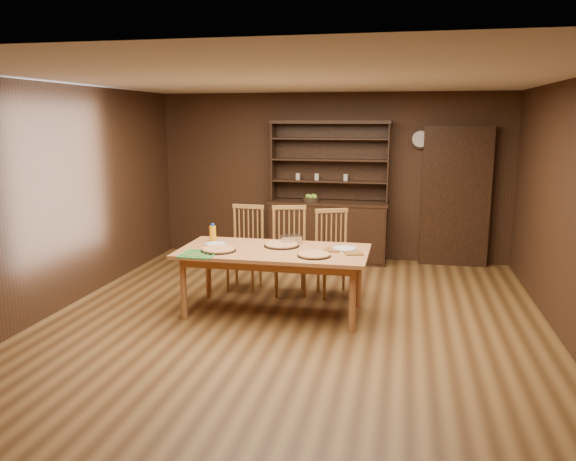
% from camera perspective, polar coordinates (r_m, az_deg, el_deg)
% --- Properties ---
extents(floor, '(6.00, 6.00, 0.00)m').
position_cam_1_polar(floor, '(6.31, 0.62, -9.11)').
color(floor, brown).
rests_on(floor, ground).
extents(room_shell, '(6.00, 6.00, 6.00)m').
position_cam_1_polar(room_shell, '(5.95, 0.66, 5.28)').
color(room_shell, silver).
rests_on(room_shell, floor).
extents(china_hutch, '(1.84, 0.52, 2.17)m').
position_cam_1_polar(china_hutch, '(8.78, 4.12, 0.74)').
color(china_hutch, black).
rests_on(china_hutch, floor).
extents(doorway, '(1.00, 0.18, 2.10)m').
position_cam_1_polar(doorway, '(8.81, 16.65, 3.32)').
color(doorway, black).
rests_on(doorway, floor).
extents(wall_clock, '(0.30, 0.05, 0.30)m').
position_cam_1_polar(wall_clock, '(8.77, 13.31, 9.04)').
color(wall_clock, black).
rests_on(wall_clock, room_shell).
extents(dining_table, '(2.12, 1.06, 0.75)m').
position_cam_1_polar(dining_table, '(6.35, -1.46, -2.56)').
color(dining_table, '#A56D39').
rests_on(dining_table, floor).
extents(chair_left, '(0.48, 0.46, 1.09)m').
position_cam_1_polar(chair_left, '(7.38, -4.28, -1.41)').
color(chair_left, olive).
rests_on(chair_left, floor).
extents(chair_center, '(0.55, 0.54, 1.11)m').
position_cam_1_polar(chair_center, '(7.16, 0.16, -1.68)').
color(chair_center, olive).
rests_on(chair_center, floor).
extents(chair_right, '(0.57, 0.56, 1.09)m').
position_cam_1_polar(chair_right, '(7.10, 4.60, -1.96)').
color(chair_right, olive).
rests_on(chair_right, floor).
extents(pizza_left, '(0.40, 0.40, 0.04)m').
position_cam_1_polar(pizza_left, '(6.31, -7.08, -1.92)').
color(pizza_left, black).
rests_on(pizza_left, dining_table).
extents(pizza_right, '(0.36, 0.36, 0.04)m').
position_cam_1_polar(pizza_right, '(6.03, 2.66, -2.48)').
color(pizza_right, black).
rests_on(pizza_right, dining_table).
extents(pizza_center, '(0.41, 0.41, 0.04)m').
position_cam_1_polar(pizza_center, '(6.49, -0.65, -1.47)').
color(pizza_center, black).
rests_on(pizza_center, dining_table).
extents(cooling_rack, '(0.43, 0.43, 0.02)m').
position_cam_1_polar(cooling_rack, '(6.17, -9.09, -2.36)').
color(cooling_rack, green).
rests_on(cooling_rack, dining_table).
extents(plate_left, '(0.25, 0.25, 0.02)m').
position_cam_1_polar(plate_left, '(6.63, -7.37, -1.35)').
color(plate_left, silver).
rests_on(plate_left, dining_table).
extents(plate_right, '(0.28, 0.28, 0.02)m').
position_cam_1_polar(plate_right, '(6.38, 5.76, -1.82)').
color(plate_right, silver).
rests_on(plate_right, dining_table).
extents(foil_dish, '(0.28, 0.25, 0.09)m').
position_cam_1_polar(foil_dish, '(6.64, 0.29, -0.90)').
color(foil_dish, white).
rests_on(foil_dish, dining_table).
extents(juice_bottle, '(0.08, 0.08, 0.21)m').
position_cam_1_polar(juice_bottle, '(6.81, -7.65, -0.26)').
color(juice_bottle, orange).
rests_on(juice_bottle, dining_table).
extents(pot_holder_a, '(0.24, 0.24, 0.01)m').
position_cam_1_polar(pot_holder_a, '(6.18, 6.66, -2.29)').
color(pot_holder_a, '#A41612').
rests_on(pot_holder_a, dining_table).
extents(pot_holder_b, '(0.23, 0.23, 0.01)m').
position_cam_1_polar(pot_holder_b, '(6.31, 4.49, -1.96)').
color(pot_holder_b, '#A41612').
rests_on(pot_holder_b, dining_table).
extents(fruit_bowl, '(0.26, 0.26, 0.12)m').
position_cam_1_polar(fruit_bowl, '(8.69, 2.38, 3.25)').
color(fruit_bowl, black).
rests_on(fruit_bowl, china_hutch).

